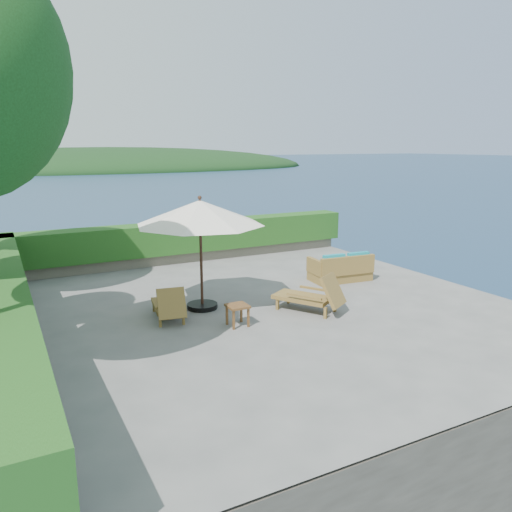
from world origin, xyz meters
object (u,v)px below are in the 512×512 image
lounge_right (312,295)px  wicker_loveseat (341,269)px  patio_umbrella (200,214)px  lounge_left (169,305)px  side_table (237,309)px

lounge_right → wicker_loveseat: bearing=8.5°
patio_umbrella → lounge_left: bearing=-156.8°
lounge_right → side_table: (-1.99, -0.03, -0.01)m
patio_umbrella → side_table: size_ratio=7.42×
patio_umbrella → lounge_left: patio_umbrella is taller
wicker_loveseat → patio_umbrella: bearing=-168.6°
patio_umbrella → lounge_right: 3.29m
side_table → lounge_right: bearing=0.8°
lounge_left → lounge_right: (3.21, -1.05, 0.05)m
wicker_loveseat → lounge_right: bearing=-134.7°
wicker_loveseat → lounge_left: bearing=-165.4°
side_table → wicker_loveseat: bearing=24.6°
lounge_right → patio_umbrella: bearing=115.3°
lounge_right → wicker_loveseat: size_ratio=0.97×
side_table → lounge_left: bearing=138.6°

